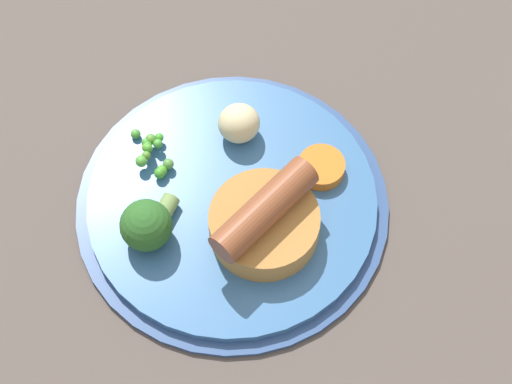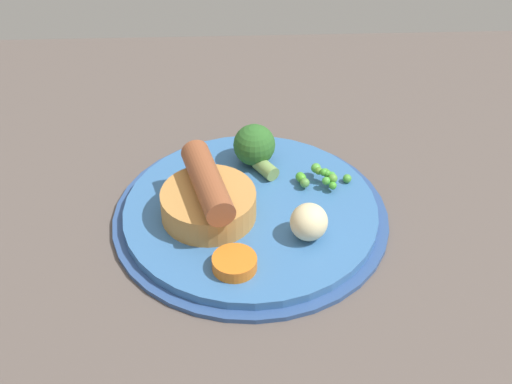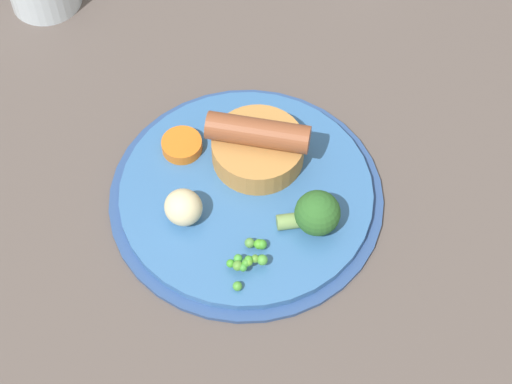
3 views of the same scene
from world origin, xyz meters
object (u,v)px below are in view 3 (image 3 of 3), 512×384
(pea_pile, at_px, (249,258))
(potato_chunk_0, at_px, (182,207))
(broccoli_floret_near, at_px, (315,214))
(carrot_slice_0, at_px, (182,145))
(sausage_pudding, at_px, (258,145))
(dinner_plate, at_px, (246,195))

(pea_pile, relative_size, potato_chunk_0, 1.54)
(broccoli_floret_near, distance_m, carrot_slice_0, 0.15)
(pea_pile, bearing_deg, potato_chunk_0, -103.03)
(sausage_pudding, height_order, broccoli_floret_near, sausage_pudding)
(pea_pile, xyz_separation_m, potato_chunk_0, (-0.02, -0.08, 0.01))
(dinner_plate, xyz_separation_m, carrot_slice_0, (-0.02, -0.08, 0.01))
(carrot_slice_0, bearing_deg, pea_pile, 53.28)
(dinner_plate, relative_size, carrot_slice_0, 6.63)
(broccoli_floret_near, relative_size, potato_chunk_0, 1.59)
(dinner_plate, xyz_separation_m, sausage_pudding, (-0.04, -0.01, 0.03))
(sausage_pudding, xyz_separation_m, pea_pile, (0.11, 0.04, -0.01))
(dinner_plate, bearing_deg, broccoli_floret_near, 84.46)
(broccoli_floret_near, xyz_separation_m, carrot_slice_0, (-0.02, -0.15, -0.01))
(pea_pile, xyz_separation_m, carrot_slice_0, (-0.09, -0.12, -0.00))
(sausage_pudding, relative_size, broccoli_floret_near, 1.77)
(dinner_plate, distance_m, carrot_slice_0, 0.08)
(dinner_plate, distance_m, pea_pile, 0.08)
(dinner_plate, relative_size, broccoli_floret_near, 4.61)
(dinner_plate, relative_size, pea_pile, 4.76)
(broccoli_floret_near, relative_size, carrot_slice_0, 1.44)
(sausage_pudding, xyz_separation_m, carrot_slice_0, (0.02, -0.07, -0.01))
(dinner_plate, height_order, pea_pile, pea_pile)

